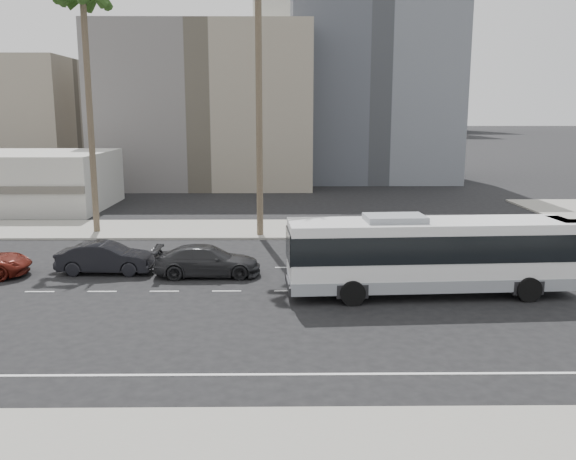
{
  "coord_description": "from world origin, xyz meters",
  "views": [
    {
      "loc": [
        -3.35,
        -28.21,
        8.52
      ],
      "look_at": [
        -2.99,
        4.0,
        2.23
      ],
      "focal_mm": 37.85,
      "sensor_mm": 36.0,
      "label": 1
    }
  ],
  "objects_px": {
    "car_b": "(106,258)",
    "palm_mid": "(83,2)",
    "city_bus": "(430,253)",
    "car_a": "(207,261)"
  },
  "relations": [
    {
      "from": "car_b",
      "to": "car_a",
      "type": "bearing_deg",
      "value": -94.55
    },
    {
      "from": "city_bus",
      "to": "palm_mid",
      "type": "xyz_separation_m",
      "value": [
        -20.14,
        14.96,
        13.71
      ]
    },
    {
      "from": "car_b",
      "to": "palm_mid",
      "type": "xyz_separation_m",
      "value": [
        -3.76,
        10.92,
        14.89
      ]
    },
    {
      "from": "car_b",
      "to": "palm_mid",
      "type": "distance_m",
      "value": 18.84
    },
    {
      "from": "car_b",
      "to": "city_bus",
      "type": "bearing_deg",
      "value": -102.14
    },
    {
      "from": "city_bus",
      "to": "palm_mid",
      "type": "height_order",
      "value": "palm_mid"
    },
    {
      "from": "city_bus",
      "to": "car_b",
      "type": "relative_size",
      "value": 2.66
    },
    {
      "from": "city_bus",
      "to": "palm_mid",
      "type": "distance_m",
      "value": 28.59
    },
    {
      "from": "city_bus",
      "to": "car_a",
      "type": "xyz_separation_m",
      "value": [
        -10.88,
        3.44,
        -1.2
      ]
    },
    {
      "from": "palm_mid",
      "to": "city_bus",
      "type": "bearing_deg",
      "value": -36.61
    }
  ]
}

